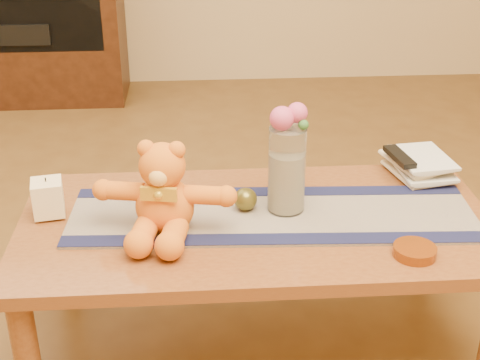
{
  "coord_description": "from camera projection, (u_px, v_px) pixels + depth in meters",
  "views": [
    {
      "loc": [
        -0.18,
        -1.75,
        1.44
      ],
      "look_at": [
        -0.05,
        0.0,
        0.58
      ],
      "focal_mm": 51.11,
      "sensor_mm": 36.0,
      "label": 1
    }
  ],
  "objects": [
    {
      "name": "rose_right",
      "position": [
        297.0,
        113.0,
        1.93
      ],
      "size": [
        0.06,
        0.06,
        0.06
      ],
      "primitive_type": "sphere",
      "color": "#C44576",
      "rests_on": "glass_vase"
    },
    {
      "name": "table_leg_br",
      "position": [
        428.0,
        233.0,
        2.42
      ],
      "size": [
        0.07,
        0.07,
        0.41
      ],
      "primitive_type": "cylinder",
      "color": "brown",
      "rests_on": "floor"
    },
    {
      "name": "media_cabinet",
      "position": [
        21.0,
        10.0,
        4.11
      ],
      "size": [
        1.2,
        0.5,
        1.1
      ],
      "primitive_type": "cube",
      "color": "black",
      "rests_on": "floor"
    },
    {
      "name": "leaf_sprig",
      "position": [
        303.0,
        125.0,
        1.92
      ],
      "size": [
        0.03,
        0.03,
        0.03
      ],
      "primitive_type": "sphere",
      "color": "#33662D",
      "rests_on": "glass_vase"
    },
    {
      "name": "coffee_table_top",
      "position": [
        257.0,
        225.0,
        2.02
      ],
      "size": [
        1.4,
        0.7,
        0.04
      ],
      "primitive_type": "cube",
      "color": "brown",
      "rests_on": "floor"
    },
    {
      "name": "runner_border_near",
      "position": [
        276.0,
        239.0,
        1.89
      ],
      "size": [
        1.2,
        0.12,
        0.0
      ],
      "primitive_type": "cube",
      "rotation": [
        0.0,
        0.0,
        -0.05
      ],
      "color": "#13163B",
      "rests_on": "persian_runner"
    },
    {
      "name": "book_lower",
      "position": [
        398.0,
        171.0,
        2.24
      ],
      "size": [
        0.18,
        0.24,
        0.02
      ],
      "primitive_type": "imported",
      "rotation": [
        0.0,
        0.0,
        0.07
      ],
      "color": "beige",
      "rests_on": "book_bottom"
    },
    {
      "name": "floor",
      "position": [
        255.0,
        340.0,
        2.21
      ],
      "size": [
        5.5,
        5.5,
        0.0
      ],
      "primitive_type": "plane",
      "color": "brown",
      "rests_on": "ground"
    },
    {
      "name": "stereo_lower",
      "position": [
        18.0,
        30.0,
        4.04
      ],
      "size": [
        0.42,
        0.28,
        0.12
      ],
      "primitive_type": "cube",
      "color": "black",
      "rests_on": "media_cabinet"
    },
    {
      "name": "book_bottom",
      "position": [
        396.0,
        176.0,
        2.25
      ],
      "size": [
        0.21,
        0.25,
        0.02
      ],
      "primitive_type": "imported",
      "rotation": [
        0.0,
        0.0,
        0.21
      ],
      "color": "beige",
      "rests_on": "coffee_table_top"
    },
    {
      "name": "table_leg_bl",
      "position": [
        63.0,
        246.0,
        2.34
      ],
      "size": [
        0.07,
        0.07,
        0.41
      ],
      "primitive_type": "cylinder",
      "color": "brown",
      "rests_on": "floor"
    },
    {
      "name": "candle_wick",
      "position": [
        45.0,
        180.0,
        1.98
      ],
      "size": [
        0.0,
        0.0,
        0.01
      ],
      "primitive_type": "cylinder",
      "rotation": [
        0.0,
        0.0,
        0.18
      ],
      "color": "black",
      "rests_on": "pillar_candle"
    },
    {
      "name": "runner_border_far",
      "position": [
        270.0,
        191.0,
        2.15
      ],
      "size": [
        1.2,
        0.12,
        0.0
      ],
      "primitive_type": "cube",
      "rotation": [
        0.0,
        0.0,
        -0.05
      ],
      "color": "#13163B",
      "rests_on": "persian_runner"
    },
    {
      "name": "book_top",
      "position": [
        399.0,
        160.0,
        2.23
      ],
      "size": [
        0.19,
        0.24,
        0.02
      ],
      "primitive_type": "imported",
      "rotation": [
        0.0,
        0.0,
        0.11
      ],
      "color": "beige",
      "rests_on": "book_upper"
    },
    {
      "name": "potpourri_fill",
      "position": [
        286.0,
        182.0,
        2.01
      ],
      "size": [
        0.09,
        0.09,
        0.18
      ],
      "primitive_type": "cylinder",
      "color": "beige",
      "rests_on": "glass_vase"
    },
    {
      "name": "amber_dish",
      "position": [
        415.0,
        251.0,
        1.83
      ],
      "size": [
        0.14,
        0.14,
        0.03
      ],
      "primitive_type": "cylinder",
      "rotation": [
        0.0,
        0.0,
        0.26
      ],
      "color": "#BF5914",
      "rests_on": "coffee_table_top"
    },
    {
      "name": "persian_runner",
      "position": [
        273.0,
        215.0,
        2.03
      ],
      "size": [
        1.22,
        0.41,
        0.01
      ],
      "primitive_type": "cube",
      "rotation": [
        0.0,
        0.0,
        -0.05
      ],
      "color": "#211A48",
      "rests_on": "coffee_table_top"
    },
    {
      "name": "pillar_candle",
      "position": [
        48.0,
        198.0,
        2.01
      ],
      "size": [
        0.1,
        0.1,
        0.11
      ],
      "primitive_type": "cube",
      "rotation": [
        0.0,
        0.0,
        0.18
      ],
      "color": "#F7E1B6",
      "rests_on": "persian_runner"
    },
    {
      "name": "blue_flower_back",
      "position": [
        290.0,
        115.0,
        1.96
      ],
      "size": [
        0.04,
        0.04,
        0.04
      ],
      "primitive_type": "sphere",
      "color": "#4E51A9",
      "rests_on": "glass_vase"
    },
    {
      "name": "blue_flower_side",
      "position": [
        277.0,
        120.0,
        1.95
      ],
      "size": [
        0.04,
        0.04,
        0.04
      ],
      "primitive_type": "sphere",
      "color": "#4E51A9",
      "rests_on": "glass_vase"
    },
    {
      "name": "teddy_bear",
      "position": [
        164.0,
        188.0,
        1.89
      ],
      "size": [
        0.43,
        0.37,
        0.26
      ],
      "primitive_type": null,
      "rotation": [
        0.0,
        0.0,
        -0.18
      ],
      "color": "orange",
      "rests_on": "persian_runner"
    },
    {
      "name": "tv_remote",
      "position": [
        399.0,
        157.0,
        2.21
      ],
      "size": [
        0.07,
        0.17,
        0.02
      ],
      "primitive_type": "cube",
      "rotation": [
        0.0,
        0.0,
        0.16
      ],
      "color": "black",
      "rests_on": "book_top"
    },
    {
      "name": "bronze_ball",
      "position": [
        245.0,
        199.0,
        2.04
      ],
      "size": [
        0.07,
        0.07,
        0.07
      ],
      "primitive_type": "sphere",
      "rotation": [
        0.0,
        0.0,
        -0.01
      ],
      "color": "brown",
      "rests_on": "persian_runner"
    },
    {
      "name": "rose_left",
      "position": [
        282.0,
        118.0,
        1.91
      ],
      "size": [
        0.07,
        0.07,
        0.07
      ],
      "primitive_type": "sphere",
      "color": "#C44576",
      "rests_on": "glass_vase"
    },
    {
      "name": "book_upper",
      "position": [
        395.0,
        165.0,
        2.24
      ],
      "size": [
        0.22,
        0.26,
        0.02
      ],
      "primitive_type": "imported",
      "rotation": [
        0.0,
        0.0,
        0.27
      ],
      "color": "beige",
      "rests_on": "book_lower"
    },
    {
      "name": "glass_vase",
      "position": [
        287.0,
        170.0,
        2.0
      ],
      "size": [
        0.11,
        0.11,
        0.26
      ],
      "primitive_type": "cylinder",
      "color": "silver",
      "rests_on": "persian_runner"
    }
  ]
}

